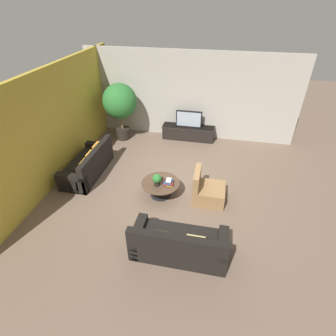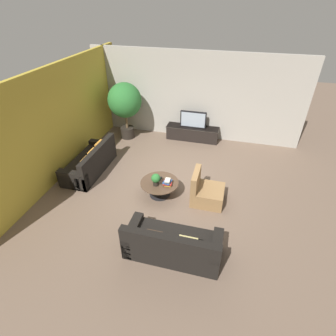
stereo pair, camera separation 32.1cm
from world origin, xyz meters
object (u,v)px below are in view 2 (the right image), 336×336
object	(u,v)px
armchair_wicker	(206,192)
potted_palm_tall	(125,102)
potted_plant_tabletop	(156,179)
couch_by_wall	(91,163)
media_console	(192,133)
coffee_table	(160,186)
television	(193,120)
couch_near_entry	(173,245)

from	to	relation	value
armchair_wicker	potted_palm_tall	size ratio (longest dim) A/B	0.43
potted_palm_tall	potted_plant_tabletop	world-z (taller)	potted_palm_tall
couch_by_wall	armchair_wicker	size ratio (longest dim) A/B	2.29
potted_plant_tabletop	armchair_wicker	bearing A→B (deg)	9.01
media_console	potted_plant_tabletop	bearing A→B (deg)	-95.28
media_console	coffee_table	distance (m)	3.35
television	couch_by_wall	world-z (taller)	television
coffee_table	armchair_wicker	distance (m)	1.21
armchair_wicker	potted_plant_tabletop	xyz separation A→B (m)	(-1.26, -0.20, 0.33)
couch_near_entry	armchair_wicker	xyz separation A→B (m)	(0.41, 1.85, -0.01)
couch_by_wall	armchair_wicker	distance (m)	3.54
couch_near_entry	potted_palm_tall	distance (m)	5.59
couch_by_wall	media_console	bearing A→B (deg)	137.34
media_console	couch_by_wall	size ratio (longest dim) A/B	0.96
coffee_table	television	bearing A→B (deg)	85.50
couch_near_entry	media_console	bearing A→B (deg)	-84.08
media_console	potted_plant_tabletop	distance (m)	3.50
media_console	armchair_wicker	distance (m)	3.40
coffee_table	potted_plant_tabletop	xyz separation A→B (m)	(-0.06, -0.13, 0.31)
potted_palm_tall	armchair_wicker	bearing A→B (deg)	-40.67
couch_near_entry	potted_palm_tall	size ratio (longest dim) A/B	0.96
potted_palm_tall	couch_by_wall	bearing A→B (deg)	-95.39
media_console	couch_by_wall	world-z (taller)	couch_by_wall
television	couch_near_entry	distance (m)	5.16
coffee_table	media_console	bearing A→B (deg)	85.50
couch_near_entry	potted_plant_tabletop	bearing A→B (deg)	-62.69
television	potted_palm_tall	xyz separation A→B (m)	(-2.35, -0.44, 0.57)
television	couch_near_entry	world-z (taller)	television
couch_by_wall	couch_near_entry	distance (m)	3.87
couch_by_wall	potted_palm_tall	xyz separation A→B (m)	(0.22, 2.35, 1.06)
coffee_table	couch_by_wall	bearing A→B (deg)	166.49
couch_near_entry	couch_by_wall	bearing A→B (deg)	-36.91
media_console	potted_palm_tall	xyz separation A→B (m)	(-2.35, -0.44, 1.09)
couch_by_wall	potted_palm_tall	bearing A→B (deg)	174.61
coffee_table	potted_palm_tall	xyz separation A→B (m)	(-2.08, 2.90, 1.05)
television	potted_palm_tall	distance (m)	2.45
couch_near_entry	television	bearing A→B (deg)	-84.08
couch_near_entry	potted_palm_tall	xyz separation A→B (m)	(-2.88, 4.67, 1.06)
television	potted_plant_tabletop	distance (m)	3.48
television	potted_plant_tabletop	bearing A→B (deg)	-95.28
television	potted_plant_tabletop	size ratio (longest dim) A/B	2.77
media_console	couch_by_wall	distance (m)	3.79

